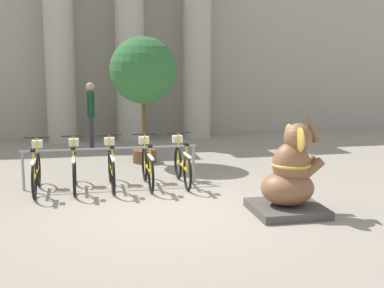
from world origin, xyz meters
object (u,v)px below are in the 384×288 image
object	(u,v)px
bicycle_4	(182,164)
person_pedestrian	(91,109)
bicycle_1	(74,169)
elephant_statue	(290,178)
bicycle_0	(36,171)
potted_tree	(143,72)
bicycle_2	(111,167)
bicycle_3	(147,166)

from	to	relation	value
bicycle_4	person_pedestrian	world-z (taller)	person_pedestrian
bicycle_1	elephant_statue	xyz separation A→B (m)	(3.43, -2.27, 0.19)
bicycle_0	elephant_statue	world-z (taller)	elephant_statue
bicycle_0	potted_tree	bearing A→B (deg)	45.59
bicycle_2	bicycle_1	bearing A→B (deg)	179.01
bicycle_0	elephant_statue	xyz separation A→B (m)	(4.12, -2.21, 0.19)
bicycle_3	potted_tree	size ratio (longest dim) A/B	0.56
bicycle_4	elephant_statue	xyz separation A→B (m)	(1.35, -2.26, 0.19)
bicycle_1	elephant_statue	distance (m)	4.12
bicycle_2	person_pedestrian	xyz separation A→B (m)	(-0.28, 4.33, 0.70)
bicycle_0	bicycle_2	distance (m)	1.39
bicycle_4	person_pedestrian	size ratio (longest dim) A/B	0.92
elephant_statue	person_pedestrian	xyz separation A→B (m)	(-3.01, 6.59, 0.52)
bicycle_1	person_pedestrian	world-z (taller)	person_pedestrian
bicycle_2	potted_tree	distance (m)	3.02
bicycle_1	bicycle_2	bearing A→B (deg)	-0.99
potted_tree	bicycle_4	bearing A→B (deg)	-78.25
bicycle_2	bicycle_4	bearing A→B (deg)	0.24
bicycle_3	bicycle_0	bearing A→B (deg)	-179.20
elephant_statue	potted_tree	size ratio (longest dim) A/B	0.58
bicycle_1	person_pedestrian	xyz separation A→B (m)	(0.42, 4.32, 0.70)
bicycle_3	potted_tree	xyz separation A→B (m)	(0.22, 2.32, 1.73)
elephant_statue	bicycle_4	bearing A→B (deg)	120.82
elephant_statue	potted_tree	world-z (taller)	potted_tree
elephant_statue	person_pedestrian	distance (m)	7.26
bicycle_2	potted_tree	size ratio (longest dim) A/B	0.56
potted_tree	elephant_statue	bearing A→B (deg)	-68.16
bicycle_1	person_pedestrian	bearing A→B (deg)	84.48
bicycle_1	bicycle_4	xyz separation A→B (m)	(2.08, -0.01, 0.00)
bicycle_1	bicycle_3	bearing A→B (deg)	-1.16
bicycle_3	bicycle_2	bearing A→B (deg)	178.67
bicycle_1	bicycle_3	distance (m)	1.39
person_pedestrian	potted_tree	bearing A→B (deg)	-59.73
bicycle_0	person_pedestrian	world-z (taller)	person_pedestrian
bicycle_4	bicycle_0	bearing A→B (deg)	-178.95
bicycle_1	potted_tree	bearing A→B (deg)	54.97
bicycle_0	bicycle_2	size ratio (longest dim) A/B	1.00
bicycle_2	bicycle_4	distance (m)	1.39
bicycle_3	person_pedestrian	size ratio (longest dim) A/B	0.92
person_pedestrian	bicycle_1	bearing A→B (deg)	-95.52
bicycle_3	elephant_statue	world-z (taller)	elephant_statue
bicycle_2	bicycle_3	xyz separation A→B (m)	(0.69, -0.02, 0.00)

